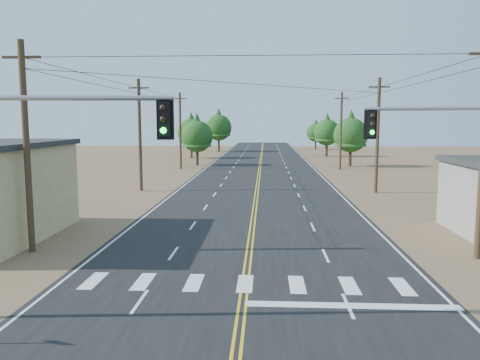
{
  "coord_description": "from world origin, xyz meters",
  "views": [
    {
      "loc": [
        0.75,
        -9.45,
        6.27
      ],
      "look_at": [
        -0.45,
        12.52,
        3.5
      ],
      "focal_mm": 35.0,
      "sensor_mm": 36.0,
      "label": 1
    }
  ],
  "objects": [
    {
      "name": "road",
      "position": [
        0.0,
        30.0,
        0.01
      ],
      "size": [
        15.0,
        200.0,
        0.02
      ],
      "primitive_type": "cube",
      "color": "black",
      "rests_on": "ground"
    },
    {
      "name": "utility_pole_left_near",
      "position": [
        -10.5,
        12.0,
        5.12
      ],
      "size": [
        1.8,
        0.3,
        10.0
      ],
      "color": "#4C3826",
      "rests_on": "ground"
    },
    {
      "name": "utility_pole_left_mid",
      "position": [
        -10.5,
        32.0,
        5.12
      ],
      "size": [
        1.8,
        0.3,
        10.0
      ],
      "color": "#4C3826",
      "rests_on": "ground"
    },
    {
      "name": "utility_pole_left_far",
      "position": [
        -10.5,
        52.0,
        5.12
      ],
      "size": [
        1.8,
        0.3,
        10.0
      ],
      "color": "#4C3826",
      "rests_on": "ground"
    },
    {
      "name": "utility_pole_right_mid",
      "position": [
        10.5,
        32.0,
        5.12
      ],
      "size": [
        1.8,
        0.3,
        10.0
      ],
      "color": "#4C3826",
      "rests_on": "ground"
    },
    {
      "name": "utility_pole_right_far",
      "position": [
        10.5,
        52.0,
        5.12
      ],
      "size": [
        1.8,
        0.3,
        10.0
      ],
      "color": "#4C3826",
      "rests_on": "ground"
    },
    {
      "name": "signal_mast_left",
      "position": [
        -6.26,
        4.6,
        4.86
      ],
      "size": [
        6.06,
        0.75,
        7.17
      ],
      "rotation": [
        0.0,
        0.0,
        0.08
      ],
      "color": "gray",
      "rests_on": "ground"
    },
    {
      "name": "signal_mast_right",
      "position": [
        9.16,
        9.48,
        4.76
      ],
      "size": [
        6.31,
        1.46,
        6.96
      ],
      "rotation": [
        0.0,
        0.0,
        -0.2
      ],
      "color": "gray",
      "rests_on": "ground"
    },
    {
      "name": "tree_left_near",
      "position": [
        -9.0,
        56.82,
        4.6
      ],
      "size": [
        4.51,
        4.51,
        7.52
      ],
      "color": "#3F2D1E",
      "rests_on": "ground"
    },
    {
      "name": "tree_left_mid",
      "position": [
        -11.88,
        69.7,
        4.83
      ],
      "size": [
        4.74,
        4.74,
        7.9
      ],
      "color": "#3F2D1E",
      "rests_on": "ground"
    },
    {
      "name": "tree_left_far",
      "position": [
        -9.0,
        87.66,
        5.51
      ],
      "size": [
        5.41,
        5.41,
        9.02
      ],
      "color": "#3F2D1E",
      "rests_on": "ground"
    },
    {
      "name": "tree_right_near",
      "position": [
        12.55,
        56.38,
        4.84
      ],
      "size": [
        4.75,
        4.75,
        7.92
      ],
      "color": "#3F2D1E",
      "rests_on": "ground"
    },
    {
      "name": "tree_right_mid",
      "position": [
        11.68,
        75.06,
        4.77
      ],
      "size": [
        4.68,
        4.68,
        7.8
      ],
      "color": "#3F2D1E",
      "rests_on": "ground"
    },
    {
      "name": "tree_right_far",
      "position": [
        11.94,
        96.29,
        4.18
      ],
      "size": [
        4.11,
        4.11,
        6.84
      ],
      "color": "#3F2D1E",
      "rests_on": "ground"
    }
  ]
}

